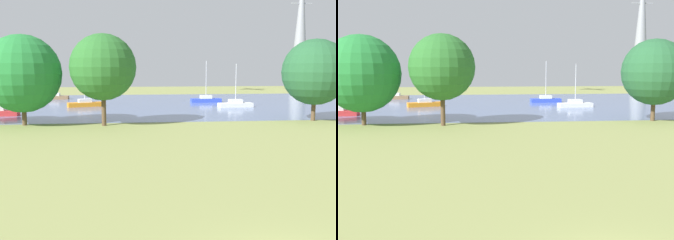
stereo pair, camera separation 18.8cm
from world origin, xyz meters
TOP-DOWN VIEW (x-y plane):
  - ground_plane at (0.00, 22.00)m, footprint 160.00×160.00m
  - water_surface at (0.00, 50.00)m, footprint 140.00×40.00m
  - sailboat_blue at (8.14, 51.75)m, footprint 4.86×1.70m
  - sailboat_green at (-22.09, 54.26)m, footprint 5.02×2.62m
  - sailboat_white at (10.70, 43.81)m, footprint 4.91×1.91m
  - sailboat_brown at (-16.88, 60.34)m, footprint 4.83×1.61m
  - sailboat_orange at (-10.33, 46.82)m, footprint 5.03×2.86m
  - tree_west_near at (-14.36, 29.46)m, footprint 7.46×7.46m
  - tree_west_far at (-6.68, 28.41)m, footprint 6.32×6.32m
  - tree_east_far at (15.00, 29.57)m, footprint 6.84×6.84m
  - electricity_pylon at (38.28, 84.31)m, footprint 6.40×4.40m

SIDE VIEW (x-z plane):
  - ground_plane at x=0.00m, z-range 0.00..0.00m
  - water_surface at x=0.00m, z-range 0.00..0.02m
  - sailboat_white at x=10.70m, z-range -2.55..3.46m
  - sailboat_blue at x=8.14m, z-range -2.80..3.71m
  - sailboat_green at x=-22.09m, z-range -2.89..3.81m
  - sailboat_orange at x=-10.33m, z-range -3.05..3.98m
  - sailboat_brown at x=-16.88m, z-range -3.38..4.33m
  - tree_west_near at x=-14.36m, z-range 0.62..9.32m
  - tree_east_far at x=15.00m, z-range 0.82..9.33m
  - tree_west_far at x=-6.68m, z-range 1.21..9.96m
  - electricity_pylon at x=38.28m, z-range 0.01..29.87m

